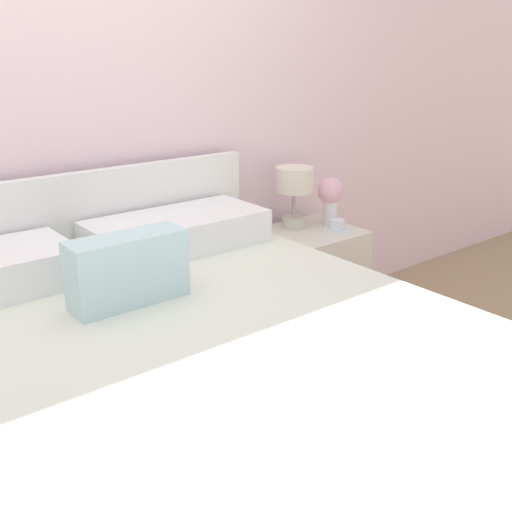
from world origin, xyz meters
TOP-DOWN VIEW (x-y plane):
  - ground_plane at (0.00, 0.00)m, footprint 12.00×12.00m
  - wall_back at (0.00, 0.07)m, footprint 8.00×0.06m
  - bed at (0.00, -0.94)m, footprint 1.82×2.00m
  - nightstand at (1.23, -0.24)m, footprint 0.45×0.46m
  - table_lamp at (1.19, -0.14)m, footprint 0.19×0.19m
  - flower_vase at (1.38, -0.22)m, footprint 0.14×0.14m
  - teacup at (1.33, -0.32)m, footprint 0.13×0.13m

SIDE VIEW (x-z plane):
  - ground_plane at x=0.00m, z-range 0.00..0.00m
  - nightstand at x=1.23m, z-range 0.00..0.57m
  - bed at x=0.00m, z-range -0.15..0.83m
  - teacup at x=1.33m, z-range 0.56..0.62m
  - flower_vase at x=1.38m, z-range 0.60..0.85m
  - table_lamp at x=1.19m, z-range 0.63..0.95m
  - wall_back at x=0.00m, z-range 0.00..2.60m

